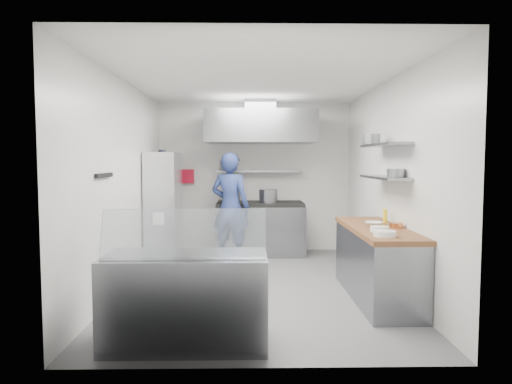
{
  "coord_description": "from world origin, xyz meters",
  "views": [
    {
      "loc": [
        -0.12,
        -6.17,
        1.72
      ],
      "look_at": [
        0.0,
        0.6,
        1.25
      ],
      "focal_mm": 32.0,
      "sensor_mm": 36.0,
      "label": 1
    }
  ],
  "objects_px": {
    "display_case": "(186,300)",
    "chef": "(230,207)",
    "wire_rack": "(164,208)",
    "gas_range": "(260,230)"
  },
  "relations": [
    {
      "from": "chef",
      "to": "wire_rack",
      "type": "relative_size",
      "value": 1.0
    },
    {
      "from": "gas_range",
      "to": "display_case",
      "type": "xyz_separation_m",
      "value": [
        -0.8,
        -4.1,
        -0.03
      ]
    },
    {
      "from": "display_case",
      "to": "chef",
      "type": "bearing_deg",
      "value": 85.66
    },
    {
      "from": "wire_rack",
      "to": "display_case",
      "type": "height_order",
      "value": "wire_rack"
    },
    {
      "from": "gas_range",
      "to": "wire_rack",
      "type": "bearing_deg",
      "value": -158.17
    },
    {
      "from": "gas_range",
      "to": "wire_rack",
      "type": "relative_size",
      "value": 0.86
    },
    {
      "from": "chef",
      "to": "display_case",
      "type": "height_order",
      "value": "chef"
    },
    {
      "from": "gas_range",
      "to": "display_case",
      "type": "height_order",
      "value": "gas_range"
    },
    {
      "from": "wire_rack",
      "to": "chef",
      "type": "bearing_deg",
      "value": 7.12
    },
    {
      "from": "display_case",
      "to": "gas_range",
      "type": "bearing_deg",
      "value": 79.02
    }
  ]
}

